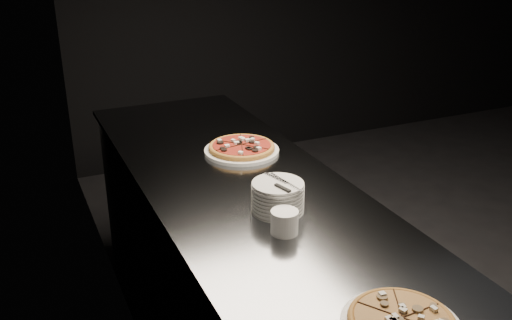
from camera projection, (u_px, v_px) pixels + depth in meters
name	position (u px, v px, depth m)	size (l,w,h in m)	color
wall_left	(143.00, 72.00, 1.78)	(0.02, 5.00, 2.80)	black
counter	(252.00, 293.00, 2.28)	(0.74, 2.44, 0.92)	slate
pizza_tomato	(242.00, 148.00, 2.44)	(0.33, 0.33, 0.04)	silver
plate_stack	(278.00, 197.00, 1.93)	(0.18, 0.18, 0.11)	silver
cutlery	(282.00, 183.00, 1.90)	(0.06, 0.19, 0.01)	silver
ramekin	(284.00, 221.00, 1.80)	(0.09, 0.09, 0.08)	white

